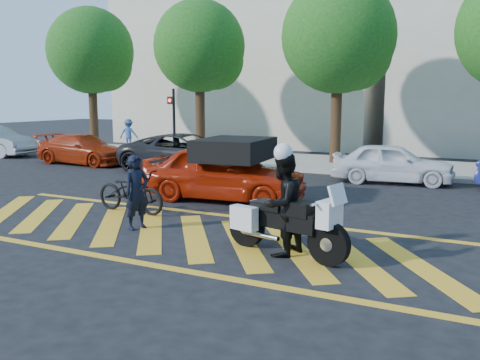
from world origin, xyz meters
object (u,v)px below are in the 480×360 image
at_px(officer_moto, 283,204).
at_px(parked_mid_left, 187,153).
at_px(red_convertible, 224,173).
at_px(parked_left, 83,149).
at_px(officer_bike, 137,192).
at_px(bicycle, 131,191).
at_px(parked_mid_right, 392,163).
at_px(police_motorcycle, 283,222).

xyz_separation_m(officer_moto, parked_mid_left, (-7.16, 8.18, -0.20)).
height_order(officer_moto, red_convertible, officer_moto).
distance_m(officer_moto, parked_left, 14.86).
distance_m(red_convertible, parked_left, 10.07).
xyz_separation_m(officer_bike, bicycle, (-1.15, 1.22, -0.27)).
xyz_separation_m(officer_moto, parked_mid_right, (0.35, 8.97, -0.26)).
relative_size(officer_bike, parked_mid_right, 0.41).
bearing_deg(parked_left, officer_moto, -121.91).
distance_m(red_convertible, parked_mid_right, 6.22).
xyz_separation_m(police_motorcycle, parked_mid_right, (0.33, 8.96, 0.06)).
distance_m(officer_bike, parked_mid_right, 9.45).
bearing_deg(parked_mid_left, parked_mid_right, -87.81).
bearing_deg(officer_bike, police_motorcycle, -75.27).
bearing_deg(parked_mid_left, bicycle, -162.84).
distance_m(bicycle, officer_moto, 4.88).
xyz_separation_m(parked_mid_left, parked_mid_right, (7.51, 0.79, -0.06)).
relative_size(parked_mid_left, parked_mid_right, 1.34).
relative_size(officer_moto, parked_left, 0.43).
relative_size(police_motorcycle, officer_moto, 1.35).
bearing_deg(parked_mid_right, parked_mid_left, 88.47).
height_order(police_motorcycle, red_convertible, red_convertible).
distance_m(red_convertible, parked_mid_left, 5.75).
bearing_deg(parked_mid_right, parked_left, 86.01).
height_order(parked_left, parked_mid_right, parked_mid_right).
bearing_deg(red_convertible, officer_moto, -144.77).
distance_m(bicycle, red_convertible, 2.73).
bearing_deg(officer_bike, parked_mid_left, 45.07).
distance_m(parked_mid_left, parked_mid_right, 7.55).
height_order(police_motorcycle, parked_mid_left, parked_mid_left).
relative_size(bicycle, red_convertible, 0.44).
height_order(police_motorcycle, parked_left, parked_left).
bearing_deg(police_motorcycle, parked_left, 160.58).
bearing_deg(officer_moto, red_convertible, -126.13).
bearing_deg(officer_moto, parked_mid_right, -168.35).
height_order(bicycle, parked_mid_right, parked_mid_right).
xyz_separation_m(officer_bike, red_convertible, (0.18, 3.59, -0.03)).
bearing_deg(parked_mid_right, officer_moto, 170.23).
relative_size(bicycle, parked_mid_right, 0.51).
distance_m(parked_left, parked_mid_right, 12.78).
bearing_deg(parked_mid_right, police_motorcycle, 170.34).
bearing_deg(red_convertible, parked_mid_right, -40.50).
distance_m(police_motorcycle, parked_mid_left, 10.87).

